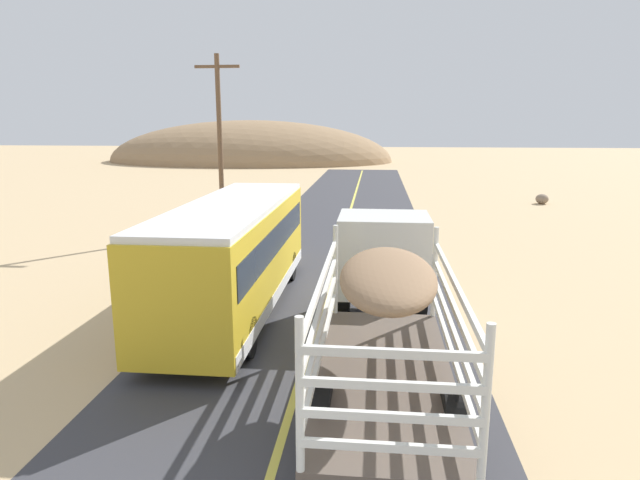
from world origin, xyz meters
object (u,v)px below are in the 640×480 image
object	(u,v)px
bus	(235,253)
boulder_mid_field	(542,199)
livestock_truck	(384,276)
power_pole_mid	(220,139)

from	to	relation	value
bus	boulder_mid_field	world-z (taller)	bus
bus	livestock_truck	bearing A→B (deg)	-26.58
bus	power_pole_mid	distance (m)	12.63
bus	power_pole_mid	xyz separation A→B (m)	(-3.70, 11.73, 2.89)
boulder_mid_field	bus	bearing A→B (deg)	-123.52
livestock_truck	boulder_mid_field	world-z (taller)	livestock_truck
power_pole_mid	boulder_mid_field	distance (m)	22.59
power_pole_mid	boulder_mid_field	xyz separation A→B (m)	(19.02, 11.40, -4.30)
livestock_truck	power_pole_mid	distance (m)	16.25
livestock_truck	power_pole_mid	world-z (taller)	power_pole_mid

